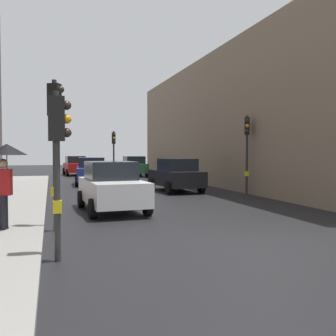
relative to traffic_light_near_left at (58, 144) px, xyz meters
The scene contains 12 objects.
ground_plane 5.03m from the traffic_light_near_left, ahead, with size 120.00×120.00×0.00m, color black.
building_facade_right 22.25m from the traffic_light_near_left, 46.22° to the left, with size 12.00×30.20×8.25m, color gray.
traffic_light_near_left is the anchor object (origin of this frame).
traffic_light_mid_street 13.04m from the traffic_light_near_left, 46.16° to the left, with size 0.35×0.45×3.89m.
traffic_light_near_right 3.04m from the traffic_light_near_left, 90.10° to the left, with size 0.44×0.37×3.98m.
traffic_light_far_median 21.83m from the traffic_light_near_left, 78.42° to the left, with size 0.24×0.43×3.68m.
car_dark_suv 13.74m from the traffic_light_near_left, 62.65° to the left, with size 2.21×4.30×1.76m.
car_blue_van 18.10m from the traffic_light_near_left, 82.44° to the left, with size 2.25×4.32×1.76m.
car_green_estate 26.84m from the traffic_light_near_left, 75.25° to the left, with size 2.04×4.21×1.76m.
car_white_compact 6.57m from the traffic_light_near_left, 72.52° to the left, with size 2.21×4.30×1.76m.
car_red_sedan 29.06m from the traffic_light_near_left, 85.96° to the left, with size 2.26×4.32×1.76m.
pedestrian_with_umbrella 3.11m from the traffic_light_near_left, 113.29° to the left, with size 1.00×1.00×2.14m.
Camera 1 is at (-4.64, -7.83, 2.08)m, focal length 41.71 mm.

